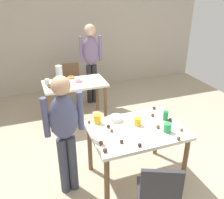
# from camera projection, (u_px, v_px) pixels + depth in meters

# --- Properties ---
(ground_plane) EXTENTS (6.40, 6.40, 0.00)m
(ground_plane) POSITION_uv_depth(u_px,v_px,m) (125.00, 169.00, 3.43)
(ground_plane) COLOR tan
(wall_back) EXTENTS (6.40, 0.10, 2.60)m
(wall_back) POSITION_uv_depth(u_px,v_px,m) (71.00, 33.00, 5.59)
(wall_back) COLOR #BCB2A3
(wall_back) RESTS_ON ground_plane
(dining_table_near) EXTENTS (1.12, 0.81, 0.75)m
(dining_table_near) POSITION_uv_depth(u_px,v_px,m) (136.00, 136.00, 3.02)
(dining_table_near) COLOR silver
(dining_table_near) RESTS_ON ground_plane
(dining_table_far) EXTENTS (1.09, 0.62, 0.75)m
(dining_table_far) POSITION_uv_depth(u_px,v_px,m) (75.00, 89.00, 4.40)
(dining_table_far) COLOR silver
(dining_table_far) RESTS_ON ground_plane
(chair_near_table) EXTENTS (0.53, 0.53, 0.87)m
(chair_near_table) POSITION_uv_depth(u_px,v_px,m) (158.00, 194.00, 2.39)
(chair_near_table) COLOR #2D2D33
(chair_near_table) RESTS_ON ground_plane
(chair_far_table) EXTENTS (0.46, 0.46, 0.87)m
(chair_far_table) POSITION_uv_depth(u_px,v_px,m) (71.00, 83.00, 5.03)
(chair_far_table) COLOR brown
(chair_far_table) RESTS_ON ground_plane
(person_girl_near) EXTENTS (0.45, 0.22, 1.50)m
(person_girl_near) POSITION_uv_depth(u_px,v_px,m) (65.00, 128.00, 2.72)
(person_girl_near) COLOR #383D4C
(person_girl_near) RESTS_ON ground_plane
(person_adult_far) EXTENTS (0.46, 0.24, 1.64)m
(person_adult_far) POSITION_uv_depth(u_px,v_px,m) (91.00, 57.00, 4.94)
(person_adult_far) COLOR #28282D
(person_adult_far) RESTS_ON ground_plane
(mixing_bowl) EXTENTS (0.16, 0.16, 0.06)m
(mixing_bowl) POSITION_uv_depth(u_px,v_px,m) (116.00, 118.00, 3.14)
(mixing_bowl) COLOR white
(mixing_bowl) RESTS_ON dining_table_near
(soda_can) EXTENTS (0.07, 0.07, 0.12)m
(soda_can) POSITION_uv_depth(u_px,v_px,m) (166.00, 116.00, 3.14)
(soda_can) COLOR #198438
(soda_can) RESTS_ON dining_table_near
(fork_near) EXTENTS (0.17, 0.02, 0.01)m
(fork_near) POSITION_uv_depth(u_px,v_px,m) (161.00, 137.00, 2.81)
(fork_near) COLOR silver
(fork_near) RESTS_ON dining_table_near
(cup_near_0) EXTENTS (0.08, 0.08, 0.10)m
(cup_near_0) POSITION_uv_depth(u_px,v_px,m) (138.00, 122.00, 3.03)
(cup_near_0) COLOR yellow
(cup_near_0) RESTS_ON dining_table_near
(cup_near_1) EXTENTS (0.09, 0.09, 0.12)m
(cup_near_1) POSITION_uv_depth(u_px,v_px,m) (97.00, 119.00, 3.07)
(cup_near_1) COLOR yellow
(cup_near_1) RESTS_ON dining_table_near
(cup_near_2) EXTENTS (0.09, 0.09, 0.11)m
(cup_near_2) POSITION_uv_depth(u_px,v_px,m) (167.00, 128.00, 2.89)
(cup_near_2) COLOR green
(cup_near_2) RESTS_ON dining_table_near
(cake_ball_0) EXTENTS (0.04, 0.04, 0.04)m
(cake_ball_0) POSITION_uv_depth(u_px,v_px,m) (112.00, 130.00, 2.90)
(cake_ball_0) COLOR brown
(cake_ball_0) RESTS_ON dining_table_near
(cake_ball_1) EXTENTS (0.05, 0.05, 0.05)m
(cake_ball_1) POSITION_uv_depth(u_px,v_px,m) (105.00, 150.00, 2.55)
(cake_ball_1) COLOR brown
(cake_ball_1) RESTS_ON dining_table_near
(cake_ball_2) EXTENTS (0.04, 0.04, 0.04)m
(cake_ball_2) POSITION_uv_depth(u_px,v_px,m) (182.00, 130.00, 2.92)
(cake_ball_2) COLOR brown
(cake_ball_2) RESTS_ON dining_table_near
(cake_ball_3) EXTENTS (0.05, 0.05, 0.05)m
(cake_ball_3) POSITION_uv_depth(u_px,v_px,m) (101.00, 143.00, 2.67)
(cake_ball_3) COLOR brown
(cake_ball_3) RESTS_ON dining_table_near
(cake_ball_4) EXTENTS (0.04, 0.04, 0.04)m
(cake_ball_4) POSITION_uv_depth(u_px,v_px,m) (108.00, 126.00, 2.98)
(cake_ball_4) COLOR #3D2319
(cake_ball_4) RESTS_ON dining_table_near
(cake_ball_5) EXTENTS (0.04, 0.04, 0.04)m
(cake_ball_5) POSITION_uv_depth(u_px,v_px,m) (154.00, 108.00, 3.42)
(cake_ball_5) COLOR #3D2319
(cake_ball_5) RESTS_ON dining_table_near
(cake_ball_6) EXTENTS (0.04, 0.04, 0.04)m
(cake_ball_6) POSITION_uv_depth(u_px,v_px,m) (153.00, 115.00, 3.24)
(cake_ball_6) COLOR brown
(cake_ball_6) RESTS_ON dining_table_near
(cake_ball_7) EXTENTS (0.04, 0.04, 0.04)m
(cake_ball_7) POSITION_uv_depth(u_px,v_px,m) (179.00, 138.00, 2.75)
(cake_ball_7) COLOR brown
(cake_ball_7) RESTS_ON dining_table_near
(cake_ball_8) EXTENTS (0.04, 0.04, 0.04)m
(cake_ball_8) POSITION_uv_depth(u_px,v_px,m) (140.00, 145.00, 2.64)
(cake_ball_8) COLOR #3D2319
(cake_ball_8) RESTS_ON dining_table_near
(cake_ball_9) EXTENTS (0.04, 0.04, 0.04)m
(cake_ball_9) POSITION_uv_depth(u_px,v_px,m) (122.00, 141.00, 2.70)
(cake_ball_9) COLOR #3D2319
(cake_ball_9) RESTS_ON dining_table_near
(cake_ball_10) EXTENTS (0.05, 0.05, 0.05)m
(cake_ball_10) POSITION_uv_depth(u_px,v_px,m) (158.00, 127.00, 2.97)
(cake_ball_10) COLOR brown
(cake_ball_10) RESTS_ON dining_table_near
(cake_ball_11) EXTENTS (0.04, 0.04, 0.04)m
(cake_ball_11) POSITION_uv_depth(u_px,v_px,m) (89.00, 122.00, 3.09)
(cake_ball_11) COLOR brown
(cake_ball_11) RESTS_ON dining_table_near
(cake_ball_12) EXTENTS (0.05, 0.05, 0.05)m
(cake_ball_12) POSITION_uv_depth(u_px,v_px,m) (170.00, 120.00, 3.12)
(cake_ball_12) COLOR #3D2319
(cake_ball_12) RESTS_ON dining_table_near
(pitcher_far) EXTENTS (0.12, 0.12, 0.26)m
(pitcher_far) POSITION_uv_depth(u_px,v_px,m) (59.00, 73.00, 4.43)
(pitcher_far) COLOR white
(pitcher_far) RESTS_ON dining_table_far
(cup_far_0) EXTENTS (0.08, 0.08, 0.10)m
(cup_far_0) POSITION_uv_depth(u_px,v_px,m) (59.00, 80.00, 4.34)
(cup_far_0) COLOR green
(cup_far_0) RESTS_ON dining_table_far
(cup_far_1) EXTENTS (0.08, 0.08, 0.11)m
(cup_far_1) POSITION_uv_depth(u_px,v_px,m) (47.00, 82.00, 4.21)
(cup_far_1) COLOR white
(cup_far_1) RESTS_ON dining_table_far
(donut_far_0) EXTENTS (0.13, 0.13, 0.04)m
(donut_far_0) POSITION_uv_depth(u_px,v_px,m) (51.00, 86.00, 4.14)
(donut_far_0) COLOR brown
(donut_far_0) RESTS_ON dining_table_far
(donut_far_1) EXTENTS (0.13, 0.13, 0.04)m
(donut_far_1) POSITION_uv_depth(u_px,v_px,m) (78.00, 81.00, 4.37)
(donut_far_1) COLOR pink
(donut_far_1) RESTS_ON dining_table_far
(donut_far_2) EXTENTS (0.13, 0.13, 0.04)m
(donut_far_2) POSITION_uv_depth(u_px,v_px,m) (71.00, 77.00, 4.53)
(donut_far_2) COLOR gold
(donut_far_2) RESTS_ON dining_table_far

